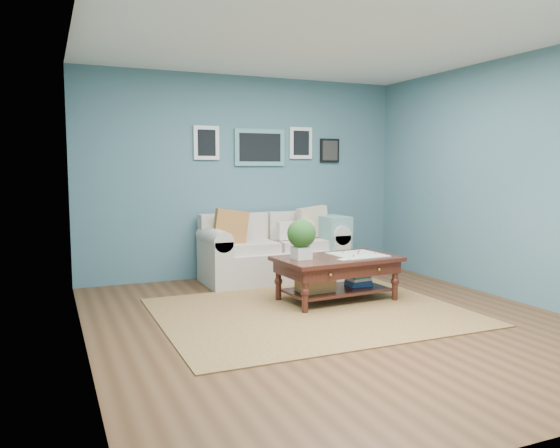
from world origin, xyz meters
TOP-DOWN VIEW (x-y plane):
  - room_shell at (0.01, 0.06)m, footprint 5.00×5.02m
  - area_rug at (-0.05, 0.37)m, footprint 3.05×2.44m
  - loveseat at (0.29, 2.03)m, footprint 1.90×0.86m
  - coffee_table at (0.35, 0.69)m, footprint 1.38×0.86m

SIDE VIEW (x-z plane):
  - area_rug at x=-0.05m, z-range 0.00..0.01m
  - loveseat at x=0.29m, z-range -0.09..0.88m
  - coffee_table at x=0.35m, z-range -0.05..0.88m
  - room_shell at x=0.01m, z-range 0.01..2.71m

